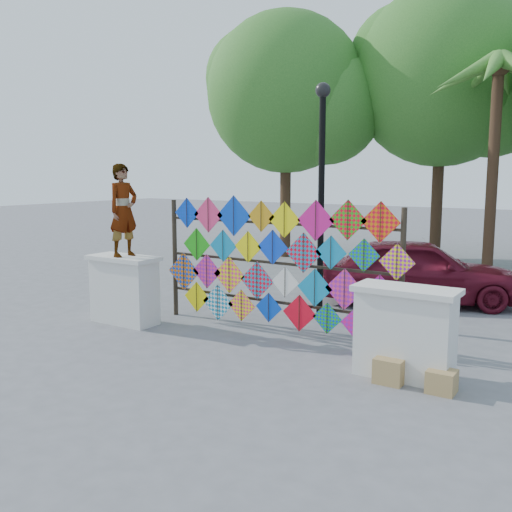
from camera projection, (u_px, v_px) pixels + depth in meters
name	position (u px, v px, depth m)	size (l,w,h in m)	color
ground	(250.00, 343.00, 9.55)	(80.00, 80.00, 0.00)	slate
parapet_left	(124.00, 289.00, 10.74)	(1.40, 0.65, 1.28)	silver
parapet_right	(405.00, 332.00, 7.84)	(1.40, 0.65, 1.28)	silver
kite_rack	(275.00, 265.00, 9.95)	(4.90, 0.24, 2.42)	black
tree_west	(289.00, 94.00, 18.64)	(5.85, 5.20, 8.01)	#402D1B
tree_mid	(446.00, 78.00, 17.83)	(6.30, 5.60, 8.61)	#402D1B
palm_tree	(498.00, 87.00, 14.31)	(3.62, 3.62, 5.83)	#402D1B
vendor_woman	(123.00, 210.00, 10.50)	(0.62, 0.41, 1.71)	#99999E
sedan	(418.00, 271.00, 12.34)	(1.71, 4.24, 1.44)	maroon
lamppost	(321.00, 180.00, 10.66)	(0.28, 0.28, 4.46)	black
cardboard_box_near	(390.00, 370.00, 7.71)	(0.39, 0.35, 0.35)	#A98251
cardboard_box_far	(442.00, 381.00, 7.36)	(0.35, 0.33, 0.30)	#A98251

